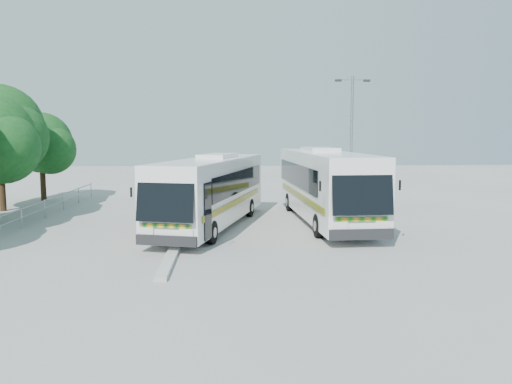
{
  "coord_description": "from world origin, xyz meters",
  "views": [
    {
      "loc": [
        -0.19,
        -20.81,
        4.45
      ],
      "look_at": [
        1.06,
        2.21,
        1.78
      ],
      "focal_mm": 35.0,
      "sensor_mm": 36.0,
      "label": 1
    }
  ],
  "objects": [
    {
      "name": "ground",
      "position": [
        0.0,
        0.0,
        0.0
      ],
      "size": [
        100.0,
        100.0,
        0.0
      ],
      "primitive_type": "plane",
      "color": "#A1A19B",
      "rests_on": "ground"
    },
    {
      "name": "tree_far_e",
      "position": [
        -12.63,
        13.3,
        3.89
      ],
      "size": [
        4.54,
        4.28,
        5.92
      ],
      "color": "#382314",
      "rests_on": "ground"
    },
    {
      "name": "coach_adjacent",
      "position": [
        4.67,
        4.32,
        1.95
      ],
      "size": [
        3.19,
        12.93,
        3.56
      ],
      "rotation": [
        0.0,
        0.0,
        0.04
      ],
      "color": "silver",
      "rests_on": "ground"
    },
    {
      "name": "tree_far_d",
      "position": [
        -13.31,
        8.8,
        4.82
      ],
      "size": [
        5.62,
        5.3,
        7.33
      ],
      "color": "#382314",
      "rests_on": "ground"
    },
    {
      "name": "railing",
      "position": [
        -10.0,
        4.0,
        0.74
      ],
      "size": [
        0.06,
        22.0,
        1.0
      ],
      "color": "gray",
      "rests_on": "ground"
    },
    {
      "name": "coach_main",
      "position": [
        -1.01,
        3.12,
        1.81
      ],
      "size": [
        5.37,
        12.08,
        3.3
      ],
      "rotation": [
        0.0,
        0.0,
        -0.26
      ],
      "color": "silver",
      "rests_on": "ground"
    },
    {
      "name": "kerb_divider",
      "position": [
        -2.3,
        2.0,
        0.07
      ],
      "size": [
        0.4,
        16.0,
        0.15
      ],
      "primitive_type": "cube",
      "color": "#B2B2AD",
      "rests_on": "ground"
    },
    {
      "name": "lamppost",
      "position": [
        6.17,
        4.9,
        4.1
      ],
      "size": [
        1.81,
        0.18,
        7.42
      ],
      "rotation": [
        0.0,
        0.0,
        0.01
      ],
      "color": "#979B9F",
      "rests_on": "ground"
    }
  ]
}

